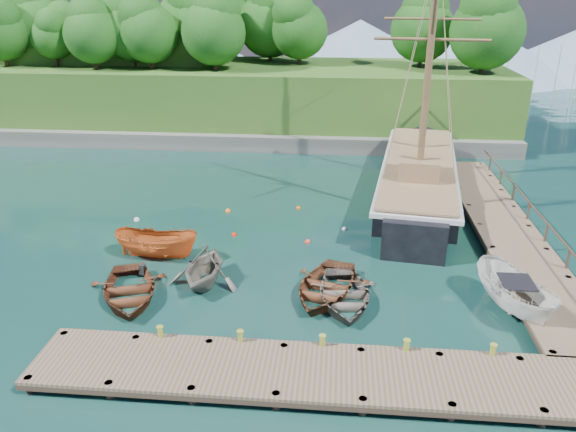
% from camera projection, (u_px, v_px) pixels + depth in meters
% --- Properties ---
extents(ground, '(160.00, 160.00, 0.00)m').
position_uv_depth(ground, '(282.00, 288.00, 25.41)').
color(ground, '#0E312B').
rests_on(ground, ground).
extents(dock_near, '(20.00, 3.20, 1.10)m').
position_uv_depth(dock_near, '(321.00, 374.00, 19.09)').
color(dock_near, brown).
rests_on(dock_near, ground).
extents(dock_east, '(3.20, 24.00, 1.10)m').
position_uv_depth(dock_east, '(504.00, 227.00, 30.71)').
color(dock_east, brown).
rests_on(dock_east, ground).
extents(bollard_0, '(0.26, 0.26, 0.45)m').
position_uv_depth(bollard_0, '(162.00, 350.00, 21.06)').
color(bollard_0, olive).
rests_on(bollard_0, ground).
extents(bollard_1, '(0.26, 0.26, 0.45)m').
position_uv_depth(bollard_1, '(241.00, 355.00, 20.80)').
color(bollard_1, olive).
rests_on(bollard_1, ground).
extents(bollard_2, '(0.26, 0.26, 0.45)m').
position_uv_depth(bollard_2, '(322.00, 359.00, 20.54)').
color(bollard_2, olive).
rests_on(bollard_2, ground).
extents(bollard_3, '(0.26, 0.26, 0.45)m').
position_uv_depth(bollard_3, '(405.00, 364.00, 20.28)').
color(bollard_3, olive).
rests_on(bollard_3, ground).
extents(bollard_4, '(0.26, 0.26, 0.45)m').
position_uv_depth(bollard_4, '(490.00, 369.00, 20.02)').
color(bollard_4, olive).
rests_on(bollard_4, ground).
extents(rowboat_0, '(4.83, 5.64, 0.99)m').
position_uv_depth(rowboat_0, '(129.00, 298.00, 24.58)').
color(rowboat_0, '#552C19').
rests_on(rowboat_0, ground).
extents(rowboat_1, '(3.52, 4.00, 1.99)m').
position_uv_depth(rowboat_1, '(205.00, 284.00, 25.79)').
color(rowboat_1, slate).
rests_on(rowboat_1, ground).
extents(rowboat_2, '(4.66, 5.61, 1.00)m').
position_uv_depth(rowboat_2, '(325.00, 294.00, 24.89)').
color(rowboat_2, '#5B321C').
rests_on(rowboat_2, ground).
extents(rowboat_3, '(3.71, 4.89, 0.95)m').
position_uv_depth(rowboat_3, '(343.00, 302.00, 24.25)').
color(rowboat_3, '#5B524A').
rests_on(rowboat_3, ground).
extents(motorboat_orange, '(4.49, 2.06, 1.68)m').
position_uv_depth(motorboat_orange, '(158.00, 257.00, 28.28)').
color(motorboat_orange, '#D06025').
rests_on(motorboat_orange, ground).
extents(cabin_boat_white, '(3.19, 5.25, 1.90)m').
position_uv_depth(cabin_boat_white, '(512.00, 312.00, 23.55)').
color(cabin_boat_white, silver).
rests_on(cabin_boat_white, ground).
extents(schooner, '(7.00, 25.57, 18.43)m').
position_uv_depth(schooner, '(418.00, 182.00, 35.99)').
color(schooner, black).
rests_on(schooner, ground).
extents(mooring_buoy_0, '(0.28, 0.28, 0.28)m').
position_uv_depth(mooring_buoy_0, '(141.00, 250.00, 29.10)').
color(mooring_buoy_0, silver).
rests_on(mooring_buoy_0, ground).
extents(mooring_buoy_1, '(0.29, 0.29, 0.29)m').
position_uv_depth(mooring_buoy_1, '(234.00, 235.00, 30.80)').
color(mooring_buoy_1, '#FA2200').
rests_on(mooring_buoy_1, ground).
extents(mooring_buoy_2, '(0.32, 0.32, 0.32)m').
position_uv_depth(mooring_buoy_2, '(308.00, 243.00, 29.92)').
color(mooring_buoy_2, red).
rests_on(mooring_buoy_2, ground).
extents(mooring_buoy_3, '(0.27, 0.27, 0.27)m').
position_uv_depth(mooring_buoy_3, '(344.00, 229.00, 31.53)').
color(mooring_buoy_3, silver).
rests_on(mooring_buoy_3, ground).
extents(mooring_buoy_4, '(0.35, 0.35, 0.35)m').
position_uv_depth(mooring_buoy_4, '(228.00, 212.00, 34.04)').
color(mooring_buoy_4, orange).
rests_on(mooring_buoy_4, ground).
extents(mooring_buoy_5, '(0.29, 0.29, 0.29)m').
position_uv_depth(mooring_buoy_5, '(298.00, 208.00, 34.53)').
color(mooring_buoy_5, '#E55703').
rests_on(mooring_buoy_5, ground).
extents(mooring_buoy_6, '(0.35, 0.35, 0.35)m').
position_uv_depth(mooring_buoy_6, '(137.00, 220.00, 32.76)').
color(mooring_buoy_6, silver).
rests_on(mooring_buoy_6, ground).
extents(headland, '(51.00, 19.31, 12.90)m').
position_uv_depth(headland, '(181.00, 68.00, 53.34)').
color(headland, '#474744').
rests_on(headland, ground).
extents(distant_ridge, '(117.00, 40.00, 10.00)m').
position_uv_depth(distant_ridge, '(355.00, 44.00, 87.91)').
color(distant_ridge, '#728CA5').
rests_on(distant_ridge, ground).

